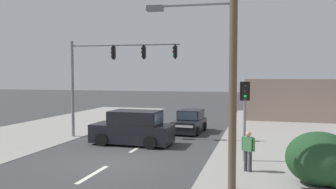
{
  "coord_description": "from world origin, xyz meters",
  "views": [
    {
      "loc": [
        6.12,
        -13.24,
        3.77
      ],
      "look_at": [
        1.37,
        4.0,
        2.81
      ],
      "focal_mm": 35.0,
      "sensor_mm": 36.0,
      "label": 1
    }
  ],
  "objects_px": {
    "utility_pole_foreground_right": "(228,51)",
    "pedestal_signal_right_kerb": "(245,107)",
    "traffic_signal_mast": "(108,67)",
    "suv_crossing_left": "(133,129)",
    "hatchback_kerbside_parked": "(190,122)",
    "pedestrian_at_kerb": "(248,149)"
  },
  "relations": [
    {
      "from": "utility_pole_foreground_right",
      "to": "pedestal_signal_right_kerb",
      "type": "xyz_separation_m",
      "value": [
        0.39,
        4.02,
        -2.2
      ]
    },
    {
      "from": "utility_pole_foreground_right",
      "to": "pedestal_signal_right_kerb",
      "type": "height_order",
      "value": "utility_pole_foreground_right"
    },
    {
      "from": "traffic_signal_mast",
      "to": "suv_crossing_left",
      "type": "bearing_deg",
      "value": -33.38
    },
    {
      "from": "pedestal_signal_right_kerb",
      "to": "hatchback_kerbside_parked",
      "type": "height_order",
      "value": "pedestal_signal_right_kerb"
    },
    {
      "from": "utility_pole_foreground_right",
      "to": "pedestrian_at_kerb",
      "type": "relative_size",
      "value": 5.24
    },
    {
      "from": "hatchback_kerbside_parked",
      "to": "suv_crossing_left",
      "type": "distance_m",
      "value": 5.29
    },
    {
      "from": "hatchback_kerbside_parked",
      "to": "pedestrian_at_kerb",
      "type": "relative_size",
      "value": 2.28
    },
    {
      "from": "hatchback_kerbside_parked",
      "to": "suv_crossing_left",
      "type": "height_order",
      "value": "suv_crossing_left"
    },
    {
      "from": "pedestal_signal_right_kerb",
      "to": "traffic_signal_mast",
      "type": "bearing_deg",
      "value": 157.02
    },
    {
      "from": "utility_pole_foreground_right",
      "to": "suv_crossing_left",
      "type": "relative_size",
      "value": 1.87
    },
    {
      "from": "utility_pole_foreground_right",
      "to": "pedestal_signal_right_kerb",
      "type": "distance_m",
      "value": 4.6
    },
    {
      "from": "hatchback_kerbside_parked",
      "to": "pedestrian_at_kerb",
      "type": "height_order",
      "value": "pedestrian_at_kerb"
    },
    {
      "from": "pedestal_signal_right_kerb",
      "to": "suv_crossing_left",
      "type": "relative_size",
      "value": 0.78
    },
    {
      "from": "traffic_signal_mast",
      "to": "hatchback_kerbside_parked",
      "type": "height_order",
      "value": "traffic_signal_mast"
    },
    {
      "from": "hatchback_kerbside_parked",
      "to": "pedestrian_at_kerb",
      "type": "distance_m",
      "value": 9.47
    },
    {
      "from": "suv_crossing_left",
      "to": "utility_pole_foreground_right",
      "type": "bearing_deg",
      "value": -46.79
    },
    {
      "from": "traffic_signal_mast",
      "to": "pedestal_signal_right_kerb",
      "type": "height_order",
      "value": "traffic_signal_mast"
    },
    {
      "from": "traffic_signal_mast",
      "to": "hatchback_kerbside_parked",
      "type": "bearing_deg",
      "value": 37.33
    },
    {
      "from": "traffic_signal_mast",
      "to": "pedestal_signal_right_kerb",
      "type": "relative_size",
      "value": 1.93
    },
    {
      "from": "traffic_signal_mast",
      "to": "pedestrian_at_kerb",
      "type": "distance_m",
      "value": 10.52
    },
    {
      "from": "hatchback_kerbside_parked",
      "to": "suv_crossing_left",
      "type": "bearing_deg",
      "value": -115.41
    },
    {
      "from": "traffic_signal_mast",
      "to": "hatchback_kerbside_parked",
      "type": "relative_size",
      "value": 1.85
    }
  ]
}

